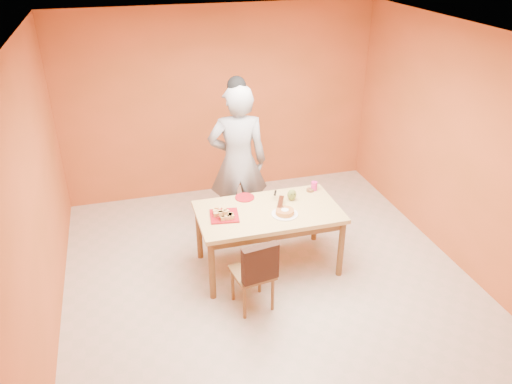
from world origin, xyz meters
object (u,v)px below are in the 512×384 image
object	(u,v)px
person	(238,163)
dining_table	(268,217)
dining_chair	(253,272)
pastry_platter	(224,216)
checker_tin	(310,190)
magenta_glass	(314,186)
red_dinner_plate	(245,197)
sponge_cake	(285,212)
egg_ornament	(292,195)

from	to	relation	value
person	dining_table	bearing A→B (deg)	107.65
dining_table	dining_chair	distance (m)	0.77
pastry_platter	checker_tin	xyz separation A→B (m)	(1.12, 0.31, 0.00)
person	magenta_glass	bearing A→B (deg)	155.71
magenta_glass	red_dinner_plate	bearing A→B (deg)	178.01
dining_chair	checker_tin	size ratio (longest dim) A/B	9.43
person	sponge_cake	xyz separation A→B (m)	(0.28, -0.98, -0.20)
dining_table	pastry_platter	world-z (taller)	pastry_platter
person	egg_ornament	distance (m)	0.84
dining_chair	magenta_glass	bearing A→B (deg)	34.16
dining_table	dining_chair	world-z (taller)	dining_chair
sponge_cake	checker_tin	bearing A→B (deg)	43.40
dining_chair	pastry_platter	xyz separation A→B (m)	(-0.15, 0.64, 0.32)
red_dinner_plate	egg_ornament	distance (m)	0.55
pastry_platter	red_dinner_plate	world-z (taller)	pastry_platter
person	pastry_platter	world-z (taller)	person
person	magenta_glass	size ratio (longest dim) A/B	18.88
red_dinner_plate	sponge_cake	xyz separation A→B (m)	(0.33, -0.49, 0.03)
sponge_cake	checker_tin	world-z (taller)	sponge_cake
person	sponge_cake	distance (m)	1.04
sponge_cake	magenta_glass	xyz separation A→B (m)	(0.53, 0.46, 0.02)
pastry_platter	egg_ornament	size ratio (longest dim) A/B	2.26
egg_ornament	sponge_cake	bearing A→B (deg)	-139.57
dining_table	checker_tin	distance (m)	0.70
checker_tin	person	bearing A→B (deg)	144.86
egg_ornament	magenta_glass	xyz separation A→B (m)	(0.34, 0.17, -0.02)
person	magenta_glass	distance (m)	0.98
sponge_cake	person	bearing A→B (deg)	106.21
red_dinner_plate	dining_table	bearing A→B (deg)	-62.20
red_dinner_plate	dining_chair	bearing A→B (deg)	-100.12
checker_tin	pastry_platter	bearing A→B (deg)	-164.73
dining_chair	pastry_platter	size ratio (longest dim) A/B	2.78
red_dinner_plate	checker_tin	xyz separation A→B (m)	(0.80, -0.05, 0.01)
red_dinner_plate	magenta_glass	world-z (taller)	magenta_glass
magenta_glass	checker_tin	bearing A→B (deg)	-163.71
dining_table	egg_ornament	xyz separation A→B (m)	(0.33, 0.16, 0.16)
dining_chair	egg_ornament	world-z (taller)	egg_ornament
dining_table	red_dinner_plate	distance (m)	0.41
dining_table	red_dinner_plate	world-z (taller)	red_dinner_plate
dining_table	dining_chair	bearing A→B (deg)	-119.43
pastry_platter	red_dinner_plate	xyz separation A→B (m)	(0.32, 0.35, -0.00)
dining_chair	checker_tin	bearing A→B (deg)	35.28
person	sponge_cake	size ratio (longest dim) A/B	9.83
dining_table	sponge_cake	size ratio (longest dim) A/B	7.88
dining_table	magenta_glass	distance (m)	0.76
pastry_platter	red_dinner_plate	distance (m)	0.48
dining_chair	person	size ratio (longest dim) A/B	0.43
magenta_glass	checker_tin	world-z (taller)	magenta_glass
red_dinner_plate	magenta_glass	distance (m)	0.86
person	red_dinner_plate	xyz separation A→B (m)	(-0.04, -0.49, -0.23)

